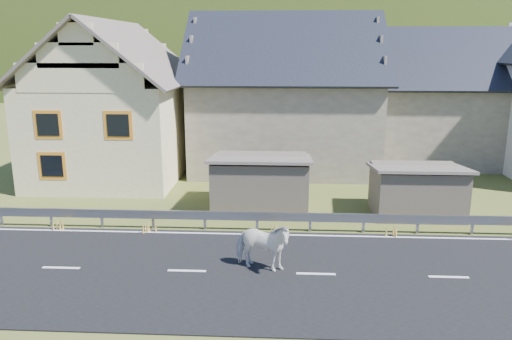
{
  "coord_description": "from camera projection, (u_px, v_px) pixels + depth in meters",
  "views": [
    {
      "loc": [
        -1.08,
        -14.14,
        6.84
      ],
      "look_at": [
        -1.98,
        2.53,
        2.67
      ],
      "focal_mm": 35.0,
      "sensor_mm": 36.0,
      "label": 1
    }
  ],
  "objects": [
    {
      "name": "ground",
      "position": [
        316.0,
        275.0,
        15.3
      ],
      "size": [
        160.0,
        160.0,
        0.0
      ],
      "primitive_type": "plane",
      "color": "#424D18",
      "rests_on": "ground"
    },
    {
      "name": "road",
      "position": [
        316.0,
        275.0,
        15.29
      ],
      "size": [
        60.0,
        7.0,
        0.04
      ],
      "primitive_type": "cube",
      "color": "black",
      "rests_on": "ground"
    },
    {
      "name": "lane_markings",
      "position": [
        316.0,
        274.0,
        15.29
      ],
      "size": [
        60.0,
        6.6,
        0.01
      ],
      "primitive_type": "cube",
      "color": "silver",
      "rests_on": "road"
    },
    {
      "name": "guardrail",
      "position": [
        310.0,
        218.0,
        18.73
      ],
      "size": [
        28.1,
        0.09,
        0.75
      ],
      "color": "#93969B",
      "rests_on": "ground"
    },
    {
      "name": "shed_left",
      "position": [
        261.0,
        183.0,
        21.43
      ],
      "size": [
        4.3,
        3.3,
        2.4
      ],
      "primitive_type": "cube",
      "color": "#685C4C",
      "rests_on": "ground"
    },
    {
      "name": "shed_right",
      "position": [
        417.0,
        191.0,
        20.63
      ],
      "size": [
        3.8,
        2.9,
        2.2
      ],
      "primitive_type": "cube",
      "color": "#685C4C",
      "rests_on": "ground"
    },
    {
      "name": "house_cream",
      "position": [
        115.0,
        94.0,
        26.39
      ],
      "size": [
        7.8,
        9.8,
        8.3
      ],
      "color": "#FCEEB4",
      "rests_on": "ground"
    },
    {
      "name": "house_stone_a",
      "position": [
        285.0,
        85.0,
        28.76
      ],
      "size": [
        10.8,
        9.8,
        8.9
      ],
      "color": "gray",
      "rests_on": "ground"
    },
    {
      "name": "house_stone_b",
      "position": [
        449.0,
        90.0,
        30.27
      ],
      "size": [
        9.8,
        8.8,
        8.1
      ],
      "color": "gray",
      "rests_on": "ground"
    },
    {
      "name": "mountain",
      "position": [
        298.0,
        117.0,
        194.27
      ],
      "size": [
        440.0,
        280.0,
        260.0
      ],
      "primitive_type": "ellipsoid",
      "color": "#283810",
      "rests_on": "ground"
    },
    {
      "name": "conifer_patch",
      "position": [
        66.0,
        49.0,
        123.3
      ],
      "size": [
        76.0,
        50.0,
        28.0
      ],
      "primitive_type": "ellipsoid",
      "color": "black",
      "rests_on": "ground"
    },
    {
      "name": "horse",
      "position": [
        262.0,
        246.0,
        15.4
      ],
      "size": [
        1.39,
        2.07,
        1.6
      ],
      "primitive_type": "imported",
      "rotation": [
        0.0,
        0.0,
        1.27
      ],
      "color": "white",
      "rests_on": "road"
    }
  ]
}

